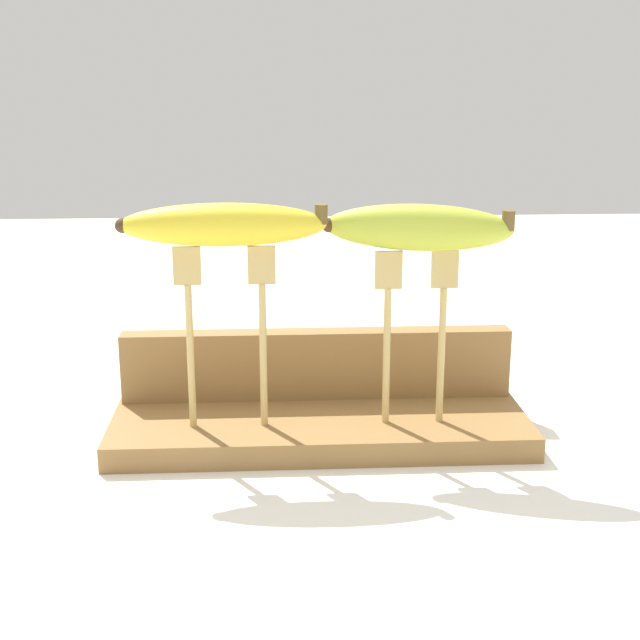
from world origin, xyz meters
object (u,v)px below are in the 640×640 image
(fork_stand_left, at_px, (226,320))
(banana_raised_left, at_px, (223,225))
(fork_stand_right, at_px, (415,321))
(wire_coil, at_px, (153,360))
(banana_chunk_near, at_px, (253,352))
(banana_raised_right, at_px, (418,227))

(fork_stand_left, height_order, banana_raised_left, banana_raised_left)
(fork_stand_right, xyz_separation_m, wire_coil, (-0.29, 0.28, -0.13))
(banana_raised_left, relative_size, banana_chunk_near, 3.65)
(fork_stand_left, bearing_deg, banana_chunk_near, 85.61)
(fork_stand_right, bearing_deg, fork_stand_left, -180.00)
(banana_raised_left, distance_m, banana_chunk_near, 0.33)
(wire_coil, bearing_deg, fork_stand_left, -68.74)
(banana_raised_right, bearing_deg, banana_raised_left, -180.00)
(banana_raised_left, xyz_separation_m, banana_raised_right, (0.18, 0.00, -0.00))
(banana_raised_left, height_order, banana_chunk_near, banana_raised_left)
(banana_raised_right, distance_m, wire_coil, 0.46)
(banana_raised_left, bearing_deg, banana_chunk_near, 85.60)
(fork_stand_right, bearing_deg, wire_coil, 135.69)
(fork_stand_right, xyz_separation_m, banana_raised_right, (-0.00, 0.00, 0.09))
(fork_stand_left, height_order, wire_coil, fork_stand_left)
(fork_stand_right, distance_m, banana_raised_right, 0.09)
(banana_chunk_near, height_order, wire_coil, banana_chunk_near)
(wire_coil, bearing_deg, banana_raised_left, -68.75)
(banana_raised_right, relative_size, wire_coil, 2.47)
(fork_stand_left, distance_m, wire_coil, 0.33)
(banana_raised_left, relative_size, wire_coil, 2.67)
(banana_chunk_near, bearing_deg, banana_raised_right, -57.94)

